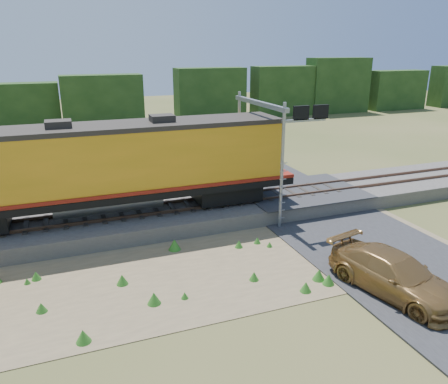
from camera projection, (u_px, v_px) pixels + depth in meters
name	position (u px, v px, depth m)	size (l,w,h in m)	color
ground	(228.00, 269.00, 18.60)	(140.00, 140.00, 0.00)	#475123
ballast	(188.00, 212.00, 23.80)	(70.00, 5.00, 0.80)	slate
rails	(188.00, 204.00, 23.65)	(70.00, 1.54, 0.16)	brown
dirt_shoulder	(180.00, 271.00, 18.37)	(26.00, 8.00, 0.03)	#8C7754
road	(354.00, 236.00, 21.59)	(7.00, 66.00, 0.86)	#38383A
tree_line_north	(111.00, 100.00, 51.34)	(130.00, 3.00, 6.50)	#1A3613
weed_clumps	(146.00, 282.00, 17.51)	(15.00, 6.20, 0.56)	#327722
locomotive	(100.00, 166.00, 21.34)	(19.51, 2.98, 5.03)	black
signal_gantry	(270.00, 127.00, 23.30)	(2.57, 6.20, 6.48)	gray
car	(394.00, 274.00, 16.54)	(2.19, 5.39, 1.56)	#9F733B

